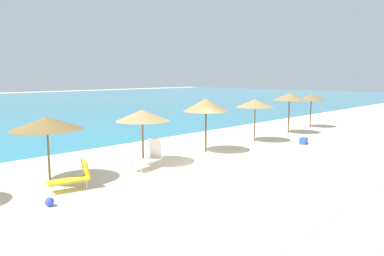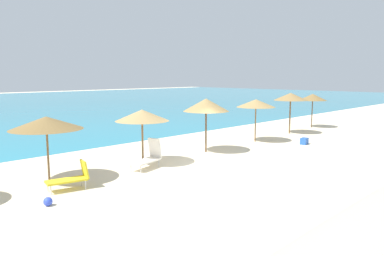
# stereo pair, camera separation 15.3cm
# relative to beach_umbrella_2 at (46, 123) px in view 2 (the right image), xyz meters

# --- Properties ---
(ground_plane) EXTENTS (160.00, 160.00, 0.00)m
(ground_plane) POSITION_rel_beach_umbrella_2_xyz_m (6.35, -2.40, -2.20)
(ground_plane) COLOR beige
(beach_umbrella_2) EXTENTS (2.63, 2.63, 2.44)m
(beach_umbrella_2) POSITION_rel_beach_umbrella_2_xyz_m (0.00, 0.00, 0.00)
(beach_umbrella_2) COLOR brown
(beach_umbrella_2) RESTS_ON ground_plane
(beach_umbrella_3) EXTENTS (2.36, 2.36, 2.44)m
(beach_umbrella_3) POSITION_rel_beach_umbrella_2_xyz_m (4.16, -0.29, -0.01)
(beach_umbrella_3) COLOR brown
(beach_umbrella_3) RESTS_ON ground_plane
(beach_umbrella_4) EXTENTS (2.34, 2.34, 2.75)m
(beach_umbrella_4) POSITION_rel_beach_umbrella_2_xyz_m (8.12, -0.45, 0.23)
(beach_umbrella_4) COLOR brown
(beach_umbrella_4) RESTS_ON ground_plane
(beach_umbrella_5) EXTENTS (2.28, 2.28, 2.52)m
(beach_umbrella_5) POSITION_rel_beach_umbrella_2_xyz_m (12.46, -0.45, 0.09)
(beach_umbrella_5) COLOR brown
(beach_umbrella_5) RESTS_ON ground_plane
(beach_umbrella_6) EXTENTS (2.25, 2.25, 2.75)m
(beach_umbrella_6) POSITION_rel_beach_umbrella_2_xyz_m (16.70, -0.27, 0.29)
(beach_umbrella_6) COLOR brown
(beach_umbrella_6) RESTS_ON ground_plane
(beach_umbrella_7) EXTENTS (2.07, 2.07, 2.54)m
(beach_umbrella_7) POSITION_rel_beach_umbrella_2_xyz_m (20.56, 0.09, 0.09)
(beach_umbrella_7) COLOR brown
(beach_umbrella_7) RESTS_ON ground_plane
(lounge_chair_0) EXTENTS (1.63, 0.95, 1.22)m
(lounge_chair_0) POSITION_rel_beach_umbrella_2_xyz_m (3.91, -1.00, -1.71)
(lounge_chair_0) COLOR white
(lounge_chair_0) RESTS_ON ground_plane
(lounge_chair_2) EXTENTS (1.48, 0.85, 0.98)m
(lounge_chair_2) POSITION_rel_beach_umbrella_2_xyz_m (0.11, -1.52, -1.76)
(lounge_chair_2) COLOR yellow
(lounge_chair_2) RESTS_ON ground_plane
(beach_ball) EXTENTS (0.27, 0.27, 0.27)m
(beach_ball) POSITION_rel_beach_umbrella_2_xyz_m (-1.21, -2.53, -2.06)
(beach_ball) COLOR blue
(beach_ball) RESTS_ON ground_plane
(cooler_box) EXTENTS (0.56, 0.41, 0.37)m
(cooler_box) POSITION_rel_beach_umbrella_2_xyz_m (13.68, -3.00, -2.01)
(cooler_box) COLOR blue
(cooler_box) RESTS_ON ground_plane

